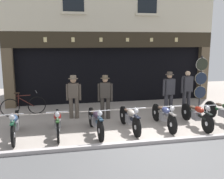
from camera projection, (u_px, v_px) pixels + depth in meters
name	position (u px, v px, depth m)	size (l,w,h in m)	color
ground	(164.00, 162.00, 6.34)	(21.68, 22.00, 0.18)	#A0958C
shop_facade	(106.00, 63.00, 13.69)	(9.98, 4.42, 6.43)	black
motorcycle_far_left	(15.00, 124.00, 7.75)	(0.62, 2.08, 0.92)	black
motorcycle_left	(58.00, 122.00, 8.00)	(0.62, 1.96, 0.91)	black
motorcycle_center_left	(96.00, 121.00, 8.06)	(0.62, 2.05, 0.93)	black
motorcycle_center	(130.00, 118.00, 8.39)	(0.62, 1.96, 0.92)	black
motorcycle_center_right	(164.00, 115.00, 8.69)	(0.62, 2.05, 0.91)	black
motorcycle_right	(197.00, 115.00, 8.77)	(0.62, 2.02, 0.90)	black
motorcycle_far_right	(224.00, 112.00, 9.09)	(0.62, 2.03, 0.93)	black
salesman_left	(74.00, 95.00, 9.60)	(0.55, 0.37, 1.65)	brown
shopkeeper_center	(105.00, 95.00, 9.56)	(0.55, 0.34, 1.65)	#38332D
salesman_right	(169.00, 92.00, 9.75)	(0.55, 0.32, 1.76)	#2D2D33
assistant_far_right	(187.00, 90.00, 10.39)	(0.55, 0.28, 1.72)	#2D2D33
tyre_sign_pole	(201.00, 79.00, 10.97)	(0.55, 0.06, 2.29)	#232328
advert_board_near	(64.00, 67.00, 11.71)	(0.77, 0.03, 1.09)	silver
leaning_bicycle	(23.00, 106.00, 10.15)	(1.70, 0.54, 0.95)	black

